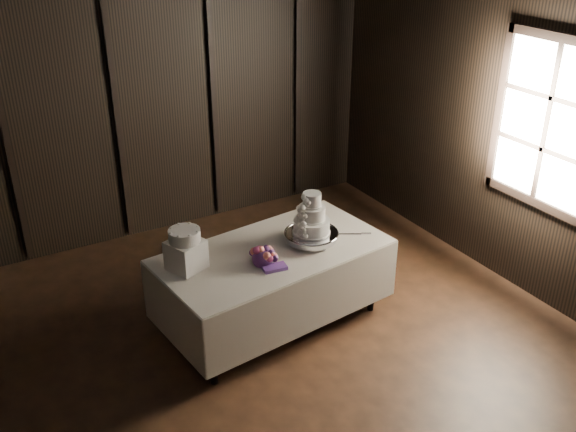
% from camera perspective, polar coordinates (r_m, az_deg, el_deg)
% --- Properties ---
extents(room, '(6.08, 7.08, 3.08)m').
position_cam_1_polar(room, '(3.99, -0.68, -3.39)').
color(room, black).
rests_on(room, ground).
extents(window, '(0.06, 1.16, 1.56)m').
position_cam_1_polar(window, '(6.10, 22.05, 7.59)').
color(window, black).
rests_on(window, room).
extents(display_table, '(2.09, 1.26, 0.76)m').
position_cam_1_polar(display_table, '(5.70, -1.31, -6.04)').
color(display_table, white).
rests_on(display_table, ground).
extents(cake_stand, '(0.60, 0.60, 0.09)m').
position_cam_1_polar(cake_stand, '(5.63, 2.09, -1.88)').
color(cake_stand, silver).
rests_on(cake_stand, display_table).
extents(wedding_cake, '(0.36, 0.32, 0.38)m').
position_cam_1_polar(wedding_cake, '(5.52, 1.96, -0.23)').
color(wedding_cake, white).
rests_on(wedding_cake, cake_stand).
extents(bouquet, '(0.37, 0.45, 0.20)m').
position_cam_1_polar(bouquet, '(5.29, -2.31, -3.66)').
color(bouquet, '#C74361').
rests_on(bouquet, display_table).
extents(box_pedestal, '(0.34, 0.34, 0.25)m').
position_cam_1_polar(box_pedestal, '(5.27, -9.05, -3.42)').
color(box_pedestal, white).
rests_on(box_pedestal, display_table).
extents(small_cake, '(0.30, 0.30, 0.10)m').
position_cam_1_polar(small_cake, '(5.18, -9.19, -1.73)').
color(small_cake, white).
rests_on(small_cake, box_pedestal).
extents(cake_knife, '(0.33, 0.21, 0.01)m').
position_cam_1_polar(cake_knife, '(5.78, 5.14, -1.62)').
color(cake_knife, silver).
rests_on(cake_knife, display_table).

